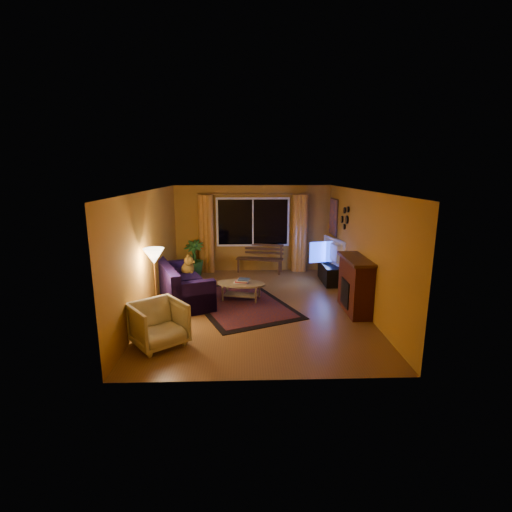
{
  "coord_description": "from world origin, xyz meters",
  "views": [
    {
      "loc": [
        -0.27,
        -7.71,
        2.88
      ],
      "look_at": [
        0.0,
        0.3,
        1.05
      ],
      "focal_mm": 26.0,
      "sensor_mm": 36.0,
      "label": 1
    }
  ],
  "objects_px": {
    "floor_lamp": "(156,285)",
    "bench": "(260,266)",
    "tv_console": "(329,273)",
    "sofa": "(183,281)",
    "coffee_table": "(241,291)",
    "armchair": "(158,322)"
  },
  "relations": [
    {
      "from": "sofa",
      "to": "coffee_table",
      "type": "xyz_separation_m",
      "value": [
        1.33,
        -0.05,
        -0.23
      ]
    },
    {
      "from": "sofa",
      "to": "armchair",
      "type": "height_order",
      "value": "sofa"
    },
    {
      "from": "bench",
      "to": "coffee_table",
      "type": "relative_size",
      "value": 1.2
    },
    {
      "from": "coffee_table",
      "to": "tv_console",
      "type": "height_order",
      "value": "tv_console"
    },
    {
      "from": "bench",
      "to": "tv_console",
      "type": "xyz_separation_m",
      "value": [
        1.81,
        -1.04,
        0.04
      ]
    },
    {
      "from": "sofa",
      "to": "tv_console",
      "type": "bearing_deg",
      "value": -2.59
    },
    {
      "from": "bench",
      "to": "sofa",
      "type": "relative_size",
      "value": 0.62
    },
    {
      "from": "bench",
      "to": "coffee_table",
      "type": "bearing_deg",
      "value": -88.26
    },
    {
      "from": "armchair",
      "to": "coffee_table",
      "type": "distance_m",
      "value": 2.63
    },
    {
      "from": "armchair",
      "to": "tv_console",
      "type": "relative_size",
      "value": 0.71
    },
    {
      "from": "floor_lamp",
      "to": "bench",
      "type": "bearing_deg",
      "value": 57.72
    },
    {
      "from": "sofa",
      "to": "floor_lamp",
      "type": "xyz_separation_m",
      "value": [
        -0.33,
        -1.16,
        0.28
      ]
    },
    {
      "from": "bench",
      "to": "floor_lamp",
      "type": "bearing_deg",
      "value": -107.95
    },
    {
      "from": "armchair",
      "to": "tv_console",
      "type": "distance_m",
      "value": 5.15
    },
    {
      "from": "floor_lamp",
      "to": "tv_console",
      "type": "relative_size",
      "value": 1.23
    },
    {
      "from": "bench",
      "to": "armchair",
      "type": "relative_size",
      "value": 1.61
    },
    {
      "from": "bench",
      "to": "coffee_table",
      "type": "xyz_separation_m",
      "value": [
        -0.53,
        -2.36,
        0.0
      ]
    },
    {
      "from": "bench",
      "to": "sofa",
      "type": "height_order",
      "value": "sofa"
    },
    {
      "from": "coffee_table",
      "to": "armchair",
      "type": "bearing_deg",
      "value": -121.76
    },
    {
      "from": "sofa",
      "to": "armchair",
      "type": "relative_size",
      "value": 2.59
    },
    {
      "from": "sofa",
      "to": "floor_lamp",
      "type": "bearing_deg",
      "value": -127.79
    },
    {
      "from": "coffee_table",
      "to": "bench",
      "type": "bearing_deg",
      "value": 77.42
    }
  ]
}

